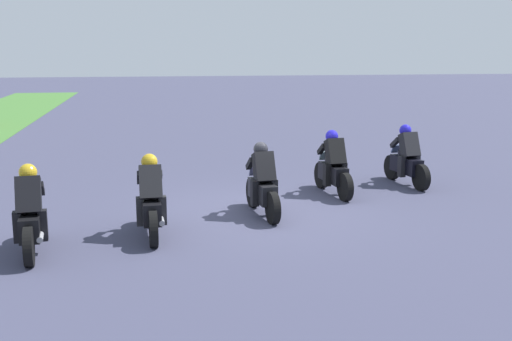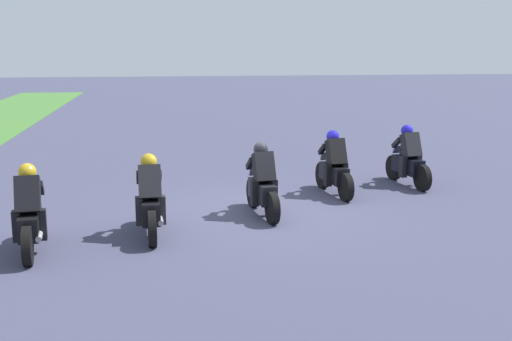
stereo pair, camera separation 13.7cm
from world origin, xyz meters
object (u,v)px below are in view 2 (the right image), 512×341
(rider_lane_a, at_px, (408,161))
(rider_lane_e, at_px, (30,216))
(rider_lane_d, at_px, (150,202))
(rider_lane_c, at_px, (262,185))
(rider_lane_b, at_px, (334,168))

(rider_lane_a, distance_m, rider_lane_e, 9.25)
(rider_lane_d, bearing_deg, rider_lane_a, -64.34)
(rider_lane_a, xyz_separation_m, rider_lane_e, (-4.08, 8.30, 0.00))
(rider_lane_a, height_order, rider_lane_e, same)
(rider_lane_a, distance_m, rider_lane_c, 4.65)
(rider_lane_b, bearing_deg, rider_lane_c, 121.90)
(rider_lane_a, relative_size, rider_lane_d, 1.00)
(rider_lane_b, bearing_deg, rider_lane_d, 115.38)
(rider_lane_b, xyz_separation_m, rider_lane_c, (-1.58, 1.95, 0.00))
(rider_lane_a, distance_m, rider_lane_b, 2.22)
(rider_lane_b, xyz_separation_m, rider_lane_e, (-3.37, 6.20, 0.00))
(rider_lane_a, bearing_deg, rider_lane_d, 110.13)
(rider_lane_b, bearing_deg, rider_lane_a, -78.37)
(rider_lane_a, height_order, rider_lane_b, same)
(rider_lane_c, relative_size, rider_lane_d, 1.00)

